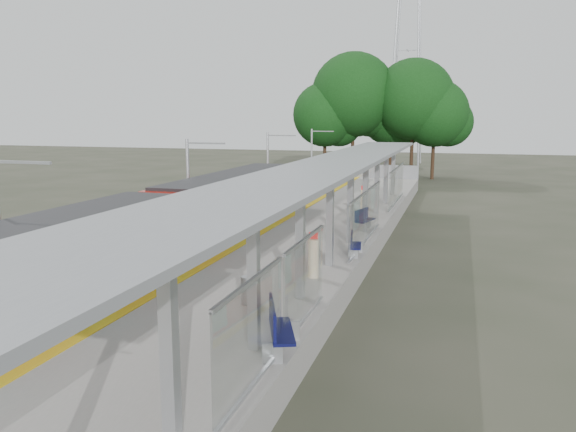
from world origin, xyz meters
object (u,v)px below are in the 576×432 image
Objects in this scene: bench_mid at (354,244)px; bench_near at (278,327)px; train at (165,230)px; bench_far at (364,219)px; info_pillar_near at (313,258)px; info_pillar_far at (364,202)px; litter_bin at (248,290)px.

bench_near is at bearing -99.12° from bench_mid.
bench_far is (6.59, 7.76, -0.52)m from train.
train is 6.45m from info_pillar_near.
info_pillar_far reaches higher than bench_far.
train reaches higher than bench_far.
bench_far is (-0.51, 5.39, 0.05)m from bench_mid.
bench_near reaches higher than bench_mid.
info_pillar_far reaches higher than bench_mid.
train is at bearing -114.91° from bench_far.
info_pillar_near is 1.91× the size of litter_bin.
train is 19.97× the size of bench_mid.
info_pillar_far is (-0.68, 4.10, 0.19)m from bench_far.
bench_near is 2.13× the size of litter_bin.
bench_near is at bearing -46.15° from train.
bench_far is at bearing 69.73° from bench_near.
train is at bearing 111.70° from bench_near.
info_pillar_far is at bearing 82.66° from info_pillar_near.
bench_near is 15.15m from bench_far.
bench_far is (-0.50, 15.14, -0.08)m from bench_near.
train is 13.26m from info_pillar_far.
bench_far is at bearing 86.34° from bench_mid.
bench_near is 1.12× the size of info_pillar_near.
train is at bearing -170.55° from bench_mid.
train reaches higher than litter_bin.
info_pillar_near is at bearing 70.18° from litter_bin.
bench_mid is 5.41m from bench_far.
info_pillar_far reaches higher than litter_bin.
info_pillar_far is (-1.18, 19.24, 0.11)m from bench_near.
info_pillar_far reaches higher than info_pillar_near.
info_pillar_near is at bearing -111.23° from bench_mid.
litter_bin is (-1.41, -12.14, -0.12)m from bench_far.
train is 7.50m from bench_mid.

